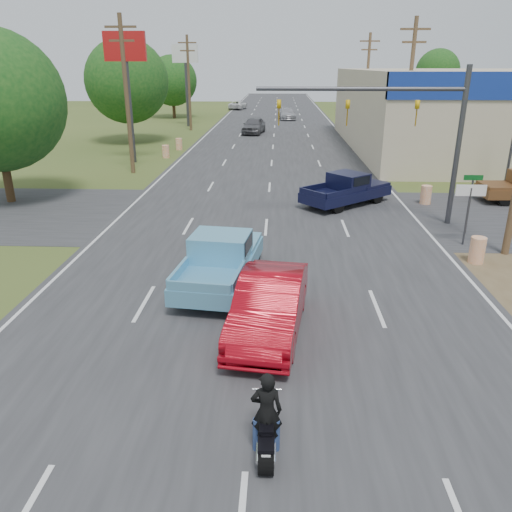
{
  "coord_description": "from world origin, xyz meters",
  "views": [
    {
      "loc": [
        0.51,
        -5.81,
        6.97
      ],
      "look_at": [
        -0.15,
        8.93,
        1.3
      ],
      "focal_mm": 35.0,
      "sensor_mm": 36.0,
      "label": 1
    }
  ],
  "objects_px": {
    "motorcycle": "(266,434)",
    "navy_pickup": "(348,189)",
    "blue_pickup": "(221,258)",
    "distant_car_silver": "(287,114)",
    "distant_car_white": "(238,105)",
    "rider": "(266,415)",
    "red_convertible": "(269,305)",
    "distant_car_grey": "(254,126)"
  },
  "relations": [
    {
      "from": "rider",
      "to": "distant_car_silver",
      "type": "bearing_deg",
      "value": -92.02
    },
    {
      "from": "red_convertible",
      "to": "navy_pickup",
      "type": "distance_m",
      "value": 14.31
    },
    {
      "from": "motorcycle",
      "to": "blue_pickup",
      "type": "xyz_separation_m",
      "value": [
        -1.72,
        7.91,
        0.46
      ]
    },
    {
      "from": "blue_pickup",
      "to": "distant_car_white",
      "type": "bearing_deg",
      "value": 101.34
    },
    {
      "from": "red_convertible",
      "to": "distant_car_grey",
      "type": "bearing_deg",
      "value": 100.86
    },
    {
      "from": "blue_pickup",
      "to": "distant_car_silver",
      "type": "height_order",
      "value": "blue_pickup"
    },
    {
      "from": "distant_car_silver",
      "to": "distant_car_white",
      "type": "height_order",
      "value": "distant_car_silver"
    },
    {
      "from": "distant_car_silver",
      "to": "navy_pickup",
      "type": "bearing_deg",
      "value": -92.24
    },
    {
      "from": "distant_car_silver",
      "to": "distant_car_grey",
      "type": "bearing_deg",
      "value": -109.41
    },
    {
      "from": "rider",
      "to": "distant_car_grey",
      "type": "distance_m",
      "value": 47.49
    },
    {
      "from": "navy_pickup",
      "to": "distant_car_grey",
      "type": "relative_size",
      "value": 1.02
    },
    {
      "from": "motorcycle",
      "to": "distant_car_silver",
      "type": "bearing_deg",
      "value": 87.98
    },
    {
      "from": "blue_pickup",
      "to": "motorcycle",
      "type": "bearing_deg",
      "value": -70.49
    },
    {
      "from": "red_convertible",
      "to": "distant_car_grey",
      "type": "distance_m",
      "value": 42.9
    },
    {
      "from": "distant_car_grey",
      "to": "distant_car_white",
      "type": "distance_m",
      "value": 31.69
    },
    {
      "from": "blue_pickup",
      "to": "navy_pickup",
      "type": "xyz_separation_m",
      "value": [
        5.56,
        10.5,
        -0.03
      ]
    },
    {
      "from": "motorcycle",
      "to": "navy_pickup",
      "type": "xyz_separation_m",
      "value": [
        3.84,
        18.41,
        0.43
      ]
    },
    {
      "from": "motorcycle",
      "to": "rider",
      "type": "distance_m",
      "value": 0.4
    },
    {
      "from": "distant_car_grey",
      "to": "distant_car_white",
      "type": "xyz_separation_m",
      "value": [
        -4.22,
        31.41,
        -0.16
      ]
    },
    {
      "from": "distant_car_white",
      "to": "red_convertible",
      "type": "bearing_deg",
      "value": 103.95
    },
    {
      "from": "rider",
      "to": "distant_car_grey",
      "type": "relative_size",
      "value": 0.33
    },
    {
      "from": "motorcycle",
      "to": "navy_pickup",
      "type": "bearing_deg",
      "value": 77.28
    },
    {
      "from": "rider",
      "to": "motorcycle",
      "type": "bearing_deg",
      "value": 90.0
    },
    {
      "from": "distant_car_silver",
      "to": "blue_pickup",
      "type": "bearing_deg",
      "value": -98.68
    },
    {
      "from": "blue_pickup",
      "to": "red_convertible",
      "type": "bearing_deg",
      "value": -55.56
    },
    {
      "from": "distant_car_grey",
      "to": "motorcycle",
      "type": "bearing_deg",
      "value": -79.21
    },
    {
      "from": "motorcycle",
      "to": "distant_car_silver",
      "type": "height_order",
      "value": "distant_car_silver"
    },
    {
      "from": "blue_pickup",
      "to": "navy_pickup",
      "type": "relative_size",
      "value": 1.07
    },
    {
      "from": "blue_pickup",
      "to": "navy_pickup",
      "type": "distance_m",
      "value": 11.88
    },
    {
      "from": "red_convertible",
      "to": "distant_car_white",
      "type": "height_order",
      "value": "red_convertible"
    },
    {
      "from": "motorcycle",
      "to": "navy_pickup",
      "type": "relative_size",
      "value": 0.37
    },
    {
      "from": "red_convertible",
      "to": "navy_pickup",
      "type": "relative_size",
      "value": 0.96
    },
    {
      "from": "red_convertible",
      "to": "distant_car_white",
      "type": "distance_m",
      "value": 74.53
    },
    {
      "from": "red_convertible",
      "to": "distant_car_silver",
      "type": "height_order",
      "value": "red_convertible"
    },
    {
      "from": "blue_pickup",
      "to": "distant_car_white",
      "type": "relative_size",
      "value": 1.11
    },
    {
      "from": "red_convertible",
      "to": "navy_pickup",
      "type": "height_order",
      "value": "navy_pickup"
    },
    {
      "from": "distant_car_silver",
      "to": "distant_car_white",
      "type": "xyz_separation_m",
      "value": [
        -7.98,
        16.04,
        -0.06
      ]
    },
    {
      "from": "motorcycle",
      "to": "navy_pickup",
      "type": "height_order",
      "value": "navy_pickup"
    },
    {
      "from": "red_convertible",
      "to": "blue_pickup",
      "type": "height_order",
      "value": "blue_pickup"
    },
    {
      "from": "red_convertible",
      "to": "distant_car_white",
      "type": "relative_size",
      "value": 0.99
    },
    {
      "from": "blue_pickup",
      "to": "distant_car_silver",
      "type": "xyz_separation_m",
      "value": [
        2.91,
        54.92,
        -0.14
      ]
    },
    {
      "from": "navy_pickup",
      "to": "motorcycle",
      "type": "bearing_deg",
      "value": -52.98
    }
  ]
}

